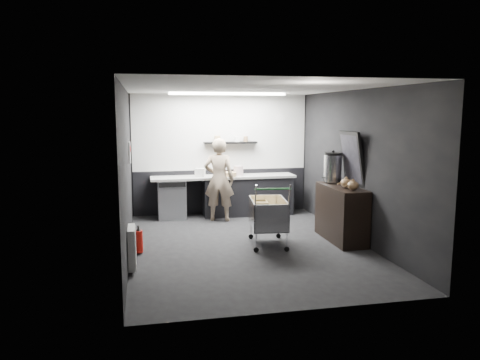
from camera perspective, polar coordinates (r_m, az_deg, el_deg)
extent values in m
plane|color=black|center=(8.24, 0.90, -7.98)|extent=(5.50, 5.50, 0.00)
plane|color=silver|center=(7.91, 0.94, 11.12)|extent=(5.50, 5.50, 0.00)
plane|color=black|center=(10.65, -2.34, 3.15)|extent=(5.50, 0.00, 5.50)
plane|color=black|center=(5.35, 7.43, -2.19)|extent=(5.50, 0.00, 5.50)
plane|color=black|center=(7.78, -13.61, 0.96)|extent=(0.00, 5.50, 5.50)
plane|color=black|center=(8.63, 14.00, 1.67)|extent=(0.00, 5.50, 5.50)
cube|color=silver|center=(10.59, -2.34, 5.84)|extent=(3.95, 0.02, 1.70)
cube|color=black|center=(10.74, -2.30, -1.37)|extent=(3.95, 0.02, 1.00)
cube|color=black|center=(10.53, -1.16, 4.58)|extent=(1.20, 0.22, 0.04)
cylinder|color=white|center=(10.89, 5.00, 7.46)|extent=(0.20, 0.03, 0.20)
cube|color=white|center=(9.05, -13.29, 3.27)|extent=(0.02, 0.30, 0.40)
cube|color=red|center=(9.04, -13.27, 3.71)|extent=(0.02, 0.22, 0.10)
cube|color=white|center=(7.09, -13.05, -7.99)|extent=(0.10, 0.50, 0.60)
cube|color=white|center=(9.72, -1.50, 10.44)|extent=(2.40, 0.20, 0.04)
cube|color=black|center=(10.56, 0.93, -1.95)|extent=(2.00, 0.56, 0.85)
cube|color=#A8A8A4|center=(10.38, -2.03, 0.38)|extent=(3.20, 0.60, 0.05)
cube|color=#9EA0A5|center=(10.32, -8.32, -2.28)|extent=(0.60, 0.58, 0.85)
cube|color=black|center=(9.97, -8.26, -0.59)|extent=(0.56, 0.02, 0.10)
imported|color=beige|center=(9.91, -2.57, 0.04)|extent=(0.74, 0.60, 1.77)
cube|color=silver|center=(8.21, 3.43, -5.65)|extent=(0.70, 0.98, 0.02)
cube|color=silver|center=(8.08, 1.48, -4.16)|extent=(0.13, 0.91, 0.49)
cube|color=silver|center=(8.23, 5.38, -3.96)|extent=(0.13, 0.91, 0.49)
cube|color=silver|center=(7.73, 4.33, -4.76)|extent=(0.59, 0.09, 0.49)
cube|color=silver|center=(8.58, 2.66, -3.43)|extent=(0.59, 0.09, 0.49)
cylinder|color=silver|center=(7.79, 2.40, -7.56)|extent=(0.02, 0.02, 0.32)
cylinder|color=silver|center=(7.93, 6.03, -7.31)|extent=(0.02, 0.02, 0.32)
cylinder|color=silver|center=(8.58, 1.02, -6.05)|extent=(0.02, 0.02, 0.32)
cylinder|color=silver|center=(8.70, 4.34, -5.86)|extent=(0.02, 0.02, 0.32)
cylinder|color=#227E33|center=(7.58, 4.49, -1.09)|extent=(0.59, 0.11, 0.03)
cube|color=olive|center=(8.23, 2.38, -4.06)|extent=(0.30, 0.35, 0.41)
cube|color=olive|center=(8.08, 4.73, -4.47)|extent=(0.27, 0.33, 0.37)
cylinder|color=black|center=(7.83, 2.40, -8.54)|extent=(0.09, 0.04, 0.09)
cylinder|color=black|center=(8.61, 1.02, -6.96)|extent=(0.09, 0.04, 0.09)
cylinder|color=black|center=(7.97, 6.02, -8.28)|extent=(0.09, 0.04, 0.09)
cylinder|color=black|center=(8.74, 4.33, -6.75)|extent=(0.09, 0.04, 0.09)
cube|color=black|center=(8.64, 12.23, -4.02)|extent=(0.49, 1.32, 0.99)
cylinder|color=silver|center=(8.91, 11.24, 1.40)|extent=(0.33, 0.33, 0.50)
cylinder|color=black|center=(8.89, 11.29, 3.15)|extent=(0.33, 0.33, 0.04)
sphere|color=black|center=(8.88, 11.30, 3.44)|extent=(0.05, 0.05, 0.05)
ellipsoid|color=brown|center=(8.39, 12.81, -0.37)|extent=(0.20, 0.20, 0.16)
ellipsoid|color=brown|center=(8.15, 13.60, -0.66)|extent=(0.20, 0.20, 0.16)
cube|color=black|center=(8.63, 13.54, 2.56)|extent=(0.22, 0.77, 0.98)
cube|color=black|center=(8.62, 13.39, 2.56)|extent=(0.16, 0.66, 0.84)
cylinder|color=red|center=(7.91, -12.25, -7.33)|extent=(0.14, 0.14, 0.36)
cone|color=black|center=(7.86, -12.29, -5.90)|extent=(0.09, 0.09, 0.05)
cylinder|color=black|center=(7.85, -12.30, -5.64)|extent=(0.03, 0.03, 0.05)
cube|color=#A48657|center=(10.33, -1.70, 0.73)|extent=(0.50, 0.42, 0.09)
cylinder|color=beige|center=(10.42, -0.19, 1.14)|extent=(0.21, 0.21, 0.21)
cube|color=white|center=(10.24, -4.89, 0.90)|extent=(0.25, 0.22, 0.18)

